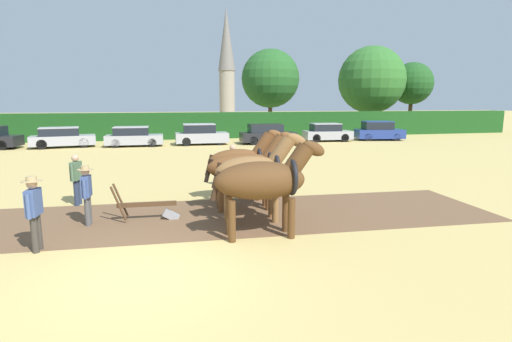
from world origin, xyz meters
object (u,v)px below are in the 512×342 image
object	(u,v)px
draft_horse_trail_right	(241,161)
parked_car_far_right	(327,133)
tree_center_left	(270,79)
farmer_at_plow	(87,191)
plow	(152,208)
parked_car_center_left	(62,138)
farmer_onlooker_right	(76,176)
tree_center_right	(412,84)
draft_horse_lead_left	(264,180)
farmer_onlooker_left	(34,208)
farmer_beside_team	(233,163)
tree_center	(372,80)
parked_car_right	(267,134)
church_spire	(227,62)
parked_car_end_right	(379,131)
draft_horse_lead_right	(255,171)
draft_horse_trail_left	(248,167)
parked_car_center	(134,137)
parked_car_center_right	(201,135)

from	to	relation	value
draft_horse_trail_right	parked_car_far_right	distance (m)	20.76
tree_center_left	farmer_at_plow	xyz separation A→B (m)	(-13.31, -30.25, -4.67)
plow	parked_car_center_left	distance (m)	20.74
farmer_onlooker_right	draft_horse_trail_right	bearing A→B (deg)	8.07
draft_horse_trail_right	tree_center_right	bearing A→B (deg)	50.71
draft_horse_lead_left	farmer_onlooker_left	world-z (taller)	draft_horse_lead_left
farmer_beside_team	farmer_onlooker_left	distance (m)	7.49
parked_car_far_right	tree_center	bearing A→B (deg)	51.33
parked_car_right	church_spire	bearing A→B (deg)	85.80
farmer_onlooker_right	parked_car_end_right	bearing A→B (deg)	53.03
church_spire	draft_horse_lead_left	size ratio (longest dim) A/B	6.46
draft_horse_lead_right	plow	distance (m)	3.04
draft_horse_trail_left	farmer_at_plow	size ratio (longest dim) A/B	1.84
parked_car_center	parked_car_end_right	world-z (taller)	parked_car_end_right
farmer_at_plow	parked_car_end_right	distance (m)	27.84
tree_center_right	farmer_onlooker_right	bearing A→B (deg)	-137.83
draft_horse_lead_left	farmer_at_plow	distance (m)	4.77
farmer_beside_team	draft_horse_lead_right	bearing A→B (deg)	-136.34
draft_horse_lead_left	parked_car_far_right	size ratio (longest dim) A/B	0.72
parked_car_center_left	parked_car_right	xyz separation A→B (m)	(14.87, -0.83, 0.03)
farmer_onlooker_left	parked_car_center_left	distance (m)	21.90
farmer_beside_team	parked_car_far_right	bearing A→B (deg)	11.70
church_spire	farmer_beside_team	bearing A→B (deg)	-99.09
tree_center_left	draft_horse_trail_left	size ratio (longest dim) A/B	2.94
parked_car_far_right	tree_center_left	bearing A→B (deg)	105.08
draft_horse_trail_right	church_spire	bearing A→B (deg)	83.93
tree_center_right	plow	bearing A→B (deg)	-133.37
draft_horse_lead_right	parked_car_center_left	distance (m)	22.47
draft_horse_lead_left	farmer_onlooker_right	bearing A→B (deg)	142.41
farmer_onlooker_left	parked_car_center	distance (m)	21.13
tree_center	parked_car_far_right	size ratio (longest dim) A/B	2.31
farmer_onlooker_right	parked_car_right	size ratio (longest dim) A/B	0.38
parked_car_center	draft_horse_trail_left	bearing A→B (deg)	-75.55
tree_center_left	farmer_at_plow	distance (m)	33.38
tree_center_left	plow	xyz separation A→B (m)	(-11.67, -30.19, -5.26)
farmer_beside_team	parked_car_center	bearing A→B (deg)	61.34
farmer_onlooker_right	parked_car_center_right	bearing A→B (deg)	85.11
tree_center	parked_car_right	xyz separation A→B (m)	(-14.55, -10.46, -4.81)
tree_center	farmer_onlooker_right	world-z (taller)	tree_center
draft_horse_lead_right	draft_horse_trail_right	world-z (taller)	draft_horse_lead_right
tree_center_left	church_spire	size ratio (longest dim) A/B	0.47
draft_horse_lead_right	farmer_onlooker_right	xyz separation A→B (m)	(-5.07, 2.98, -0.46)
tree_center	church_spire	size ratio (longest dim) A/B	0.50
draft_horse_trail_right	plow	world-z (taller)	draft_horse_trail_right
draft_horse_trail_left	parked_car_center	size ratio (longest dim) A/B	0.72
tree_center	farmer_onlooker_right	size ratio (longest dim) A/B	5.69
tree_center_right	farmer_onlooker_right	size ratio (longest dim) A/B	4.73
tree_center_left	tree_center_right	world-z (taller)	tree_center_left
church_spire	farmer_at_plow	distance (m)	59.11
draft_horse_lead_left	parked_car_right	size ratio (longest dim) A/B	0.67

